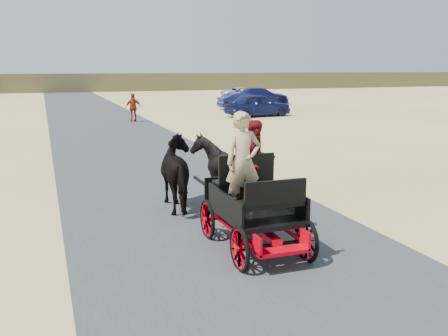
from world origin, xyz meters
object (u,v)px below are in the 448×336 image
object	(u,v)px
car_a	(258,105)
car_d	(243,93)
carriage	(254,229)
car_b	(244,101)
pedestrian	(133,108)
horse_left	(181,173)
horse_right	(226,170)
car_c	(261,96)

from	to	relation	value
car_a	car_d	world-z (taller)	car_a
car_a	carriage	bearing A→B (deg)	150.17
carriage	car_a	xyz separation A→B (m)	(10.07, 22.76, 0.41)
car_a	car_d	size ratio (longest dim) A/B	0.99
car_b	pedestrian	bearing A→B (deg)	122.61
horse_left	horse_right	bearing A→B (deg)	-180.00
pedestrian	car_a	distance (m)	8.43
carriage	car_d	xyz separation A→B (m)	(15.73, 39.25, 0.27)
car_c	car_d	bearing A→B (deg)	-0.22
horse_right	car_b	distance (m)	27.60
horse_right	car_c	bearing A→B (deg)	-115.58
car_a	car_c	xyz separation A→B (m)	(4.80, 10.15, -0.04)
car_d	horse_right	bearing A→B (deg)	164.20
horse_right	car_c	size ratio (longest dim) A/B	0.34
pedestrian	car_d	size ratio (longest dim) A/B	0.38
car_a	car_c	world-z (taller)	car_a
car_c	pedestrian	bearing A→B (deg)	136.44
car_a	horse_right	bearing A→B (deg)	148.31
pedestrian	car_d	xyz separation A→B (m)	(14.08, 16.98, -0.24)
horse_left	car_b	xyz separation A→B (m)	(11.91, 25.39, -0.18)
car_d	pedestrian	bearing A→B (deg)	147.27
carriage	car_b	xyz separation A→B (m)	(11.36, 28.39, 0.31)
car_a	car_b	xyz separation A→B (m)	(1.29, 5.64, -0.10)
horse_right	pedestrian	size ratio (longest dim) A/B	0.98
car_d	horse_left	bearing A→B (deg)	162.74
car_c	car_d	world-z (taller)	car_c
horse_right	car_c	distance (m)	33.16
car_a	car_b	distance (m)	5.78
car_c	car_b	bearing A→B (deg)	149.74
carriage	car_d	bearing A→B (deg)	68.16
pedestrian	horse_left	bearing A→B (deg)	74.90
pedestrian	car_b	distance (m)	11.48
horse_right	car_d	world-z (taller)	horse_right
horse_left	car_b	size ratio (longest dim) A/B	0.50
horse_right	car_a	bearing A→B (deg)	-115.72
pedestrian	car_a	bearing A→B (deg)	174.78
car_b	car_d	world-z (taller)	car_b
horse_left	car_c	bearing A→B (deg)	-117.27
car_a	car_d	bearing A→B (deg)	-24.92
horse_left	car_d	world-z (taller)	horse_left
horse_right	car_b	size ratio (longest dim) A/B	0.42
pedestrian	car_a	size ratio (longest dim) A/B	0.38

